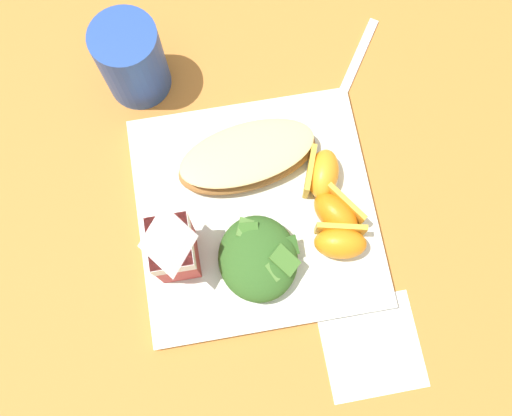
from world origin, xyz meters
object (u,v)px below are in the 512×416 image
(milk_carton, at_px, (173,247))
(orange_wedge_rear, at_px, (322,173))
(cheesy_pizza_bread, at_px, (249,157))
(drinking_blue_cup, at_px, (132,60))
(metal_fork, at_px, (345,88))
(green_salad_pile, at_px, (258,258))
(orange_wedge_front, at_px, (340,242))
(orange_wedge_middle, at_px, (337,213))
(white_plate, at_px, (256,212))
(paper_napkin, at_px, (371,346))

(milk_carton, bearing_deg, orange_wedge_rear, -69.88)
(cheesy_pizza_bread, height_order, drinking_blue_cup, drinking_blue_cup)
(metal_fork, relative_size, drinking_blue_cup, 1.55)
(green_salad_pile, xyz_separation_m, orange_wedge_front, (0.00, -0.10, -0.00))
(green_salad_pile, bearing_deg, orange_wedge_middle, -69.61)
(white_plate, relative_size, orange_wedge_rear, 4.07)
(paper_napkin, bearing_deg, cheesy_pizza_bread, 23.21)
(white_plate, xyz_separation_m, milk_carton, (-0.04, 0.10, 0.07))
(paper_napkin, bearing_deg, white_plate, 30.39)
(milk_carton, height_order, orange_wedge_rear, milk_carton)
(orange_wedge_front, xyz_separation_m, metal_fork, (0.20, -0.05, -0.03))
(milk_carton, xyz_separation_m, metal_fork, (0.19, -0.24, -0.07))
(cheesy_pizza_bread, relative_size, metal_fork, 1.08)
(cheesy_pizza_bread, xyz_separation_m, orange_wedge_front, (-0.12, -0.09, 0.00))
(cheesy_pizza_bread, bearing_deg, orange_wedge_front, -144.25)
(white_plate, distance_m, cheesy_pizza_bread, 0.07)
(drinking_blue_cup, bearing_deg, green_salad_pile, -157.13)
(milk_carton, relative_size, drinking_blue_cup, 1.02)
(orange_wedge_rear, xyz_separation_m, metal_fork, (0.12, -0.06, -0.03))
(orange_wedge_front, xyz_separation_m, orange_wedge_rear, (0.08, 0.00, 0.00))
(cheesy_pizza_bread, relative_size, orange_wedge_rear, 2.61)
(white_plate, distance_m, orange_wedge_front, 0.11)
(white_plate, relative_size, orange_wedge_front, 4.21)
(metal_fork, bearing_deg, milk_carton, 127.87)
(white_plate, xyz_separation_m, cheesy_pizza_bread, (0.06, -0.00, 0.03))
(milk_carton, bearing_deg, metal_fork, -52.13)
(metal_fork, bearing_deg, orange_wedge_front, 165.09)
(orange_wedge_middle, height_order, drinking_blue_cup, drinking_blue_cup)
(cheesy_pizza_bread, bearing_deg, green_salad_pile, 175.62)
(milk_carton, height_order, paper_napkin, milk_carton)
(orange_wedge_front, bearing_deg, metal_fork, -14.91)
(cheesy_pizza_bread, xyz_separation_m, paper_napkin, (-0.24, -0.10, -0.03))
(paper_napkin, bearing_deg, metal_fork, -6.69)
(green_salad_pile, bearing_deg, metal_fork, -35.92)
(orange_wedge_front, distance_m, orange_wedge_rear, 0.08)
(milk_carton, height_order, metal_fork, milk_carton)
(milk_carton, distance_m, orange_wedge_rear, 0.20)
(milk_carton, relative_size, metal_fork, 0.66)
(orange_wedge_middle, distance_m, orange_wedge_rear, 0.05)
(green_salad_pile, bearing_deg, orange_wedge_front, -88.21)
(orange_wedge_middle, bearing_deg, cheesy_pizza_bread, 46.01)
(orange_wedge_rear, height_order, paper_napkin, orange_wedge_rear)
(orange_wedge_rear, distance_m, paper_napkin, 0.21)
(white_plate, bearing_deg, milk_carton, 112.48)
(cheesy_pizza_bread, xyz_separation_m, drinking_blue_cup, (0.14, 0.12, 0.02))
(orange_wedge_rear, xyz_separation_m, drinking_blue_cup, (0.17, 0.20, 0.02))
(cheesy_pizza_bread, relative_size, milk_carton, 1.63)
(paper_napkin, bearing_deg, orange_wedge_front, 7.79)
(cheesy_pizza_bread, height_order, green_salad_pile, green_salad_pile)
(orange_wedge_front, bearing_deg, orange_wedge_middle, -5.07)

